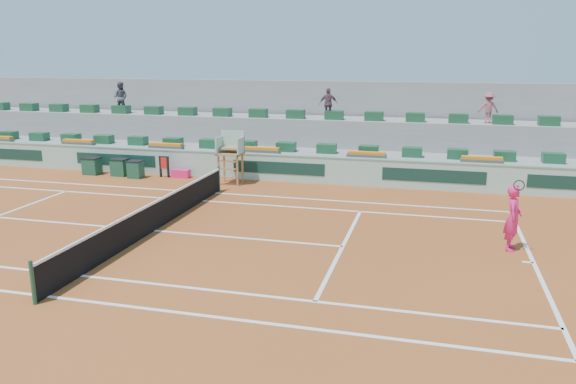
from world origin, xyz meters
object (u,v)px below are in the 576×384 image
player_bag (181,173)px  drink_cooler_a (136,169)px  umpire_chair (231,150)px  tennis_player (513,218)px

player_bag → drink_cooler_a: 2.16m
drink_cooler_a → player_bag: bearing=16.9°
player_bag → drink_cooler_a: size_ratio=1.05×
player_bag → drink_cooler_a: drink_cooler_a is taller
drink_cooler_a → umpire_chair: bearing=1.1°
player_bag → drink_cooler_a: (-2.06, -0.62, 0.23)m
player_bag → tennis_player: tennis_player is taller
player_bag → tennis_player: (14.17, -6.99, 0.80)m
player_bag → tennis_player: bearing=-26.3°
tennis_player → drink_cooler_a: bearing=158.6°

